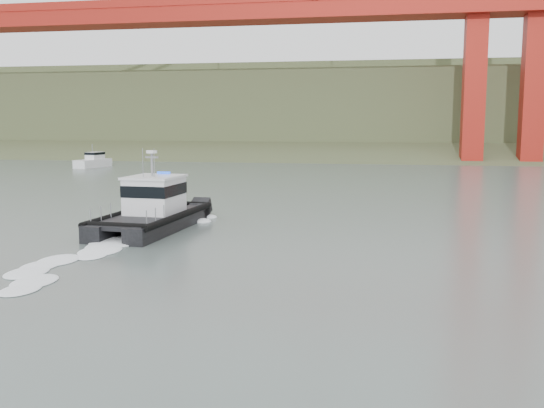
# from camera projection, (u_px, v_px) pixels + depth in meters

# --- Properties ---
(ground) EXTENTS (400.00, 400.00, 0.00)m
(ground) POSITION_uv_depth(u_px,v_px,m) (189.00, 322.00, 18.31)
(ground) COLOR #566661
(ground) RESTS_ON ground
(headlands) EXTENTS (500.00, 105.36, 27.12)m
(headlands) POSITION_uv_depth(u_px,v_px,m) (361.00, 118.00, 139.62)
(headlands) COLOR #3C4A2A
(headlands) RESTS_ON ground
(patrol_boat) EXTENTS (4.01, 9.63, 4.58)m
(patrol_boat) POSITION_uv_depth(u_px,v_px,m) (153.00, 209.00, 34.10)
(patrol_boat) COLOR black
(patrol_boat) RESTS_ON ground
(motorboat) EXTENTS (3.00, 6.06, 3.19)m
(motorboat) POSITION_uv_depth(u_px,v_px,m) (93.00, 161.00, 81.01)
(motorboat) COLOR silver
(motorboat) RESTS_ON ground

